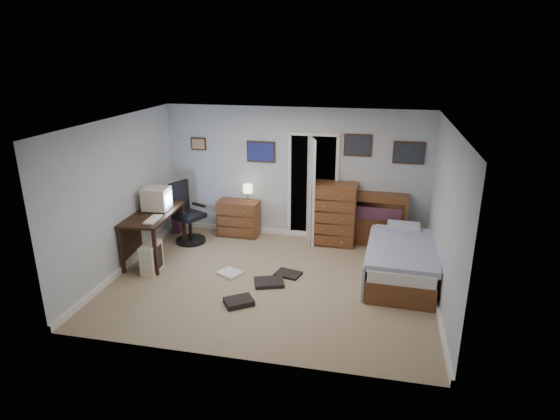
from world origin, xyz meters
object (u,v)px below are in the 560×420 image
object	(u,v)px
low_dresser	(239,218)
tall_dresser	(334,214)
office_chair	(187,219)
computer_desk	(148,223)
bed	(401,260)

from	to	relation	value
low_dresser	tall_dresser	bearing A→B (deg)	0.83
office_chair	tall_dresser	world-z (taller)	tall_dresser
computer_desk	bed	distance (m)	4.30
office_chair	computer_desk	bearing A→B (deg)	-90.90
computer_desk	office_chair	size ratio (longest dim) A/B	1.28
computer_desk	tall_dresser	distance (m)	3.36
bed	tall_dresser	bearing A→B (deg)	137.17
low_dresser	tall_dresser	distance (m)	1.88
low_dresser	computer_desk	bearing A→B (deg)	-131.64
low_dresser	office_chair	bearing A→B (deg)	-147.76
bed	low_dresser	bearing A→B (deg)	160.67
computer_desk	low_dresser	xyz separation A→B (m)	(1.23, 1.31, -0.29)
office_chair	low_dresser	distance (m)	1.00
computer_desk	office_chair	xyz separation A→B (m)	(0.37, 0.80, -0.19)
computer_desk	low_dresser	size ratio (longest dim) A/B	1.87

